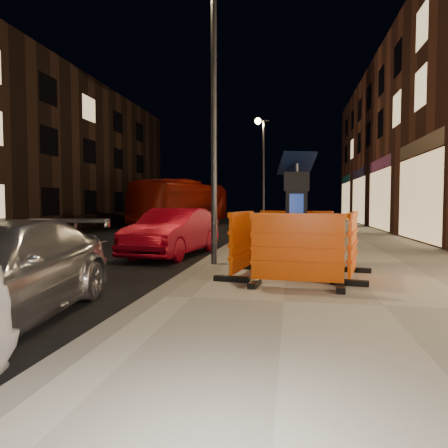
% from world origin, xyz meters
% --- Properties ---
extents(ground_plane, '(120.00, 120.00, 0.00)m').
position_xyz_m(ground_plane, '(0.00, 0.00, 0.00)').
color(ground_plane, black).
rests_on(ground_plane, ground).
extents(sidewalk, '(6.00, 60.00, 0.15)m').
position_xyz_m(sidewalk, '(3.00, 0.00, 0.07)').
color(sidewalk, '#9A978C').
rests_on(sidewalk, ground).
extents(kerb, '(0.30, 60.00, 0.15)m').
position_xyz_m(kerb, '(0.00, 0.00, 0.07)').
color(kerb, slate).
rests_on(kerb, ground).
extents(parking_kiosk, '(0.74, 0.74, 2.02)m').
position_xyz_m(parking_kiosk, '(1.93, 1.83, 1.16)').
color(parking_kiosk, black).
rests_on(parking_kiosk, sidewalk).
extents(barrier_front, '(1.49, 0.72, 1.13)m').
position_xyz_m(barrier_front, '(1.93, 0.88, 0.71)').
color(barrier_front, '#DF4906').
rests_on(barrier_front, sidewalk).
extents(barrier_back, '(1.54, 0.91, 1.13)m').
position_xyz_m(barrier_back, '(1.93, 2.78, 0.71)').
color(barrier_back, '#DF4906').
rests_on(barrier_back, sidewalk).
extents(barrier_kerbside, '(0.79, 1.52, 1.13)m').
position_xyz_m(barrier_kerbside, '(0.98, 1.83, 0.71)').
color(barrier_kerbside, '#DF4906').
rests_on(barrier_kerbside, sidewalk).
extents(barrier_bldgside, '(0.89, 1.54, 1.13)m').
position_xyz_m(barrier_bldgside, '(2.88, 1.83, 0.71)').
color(barrier_bldgside, '#DF4906').
rests_on(barrier_bldgside, sidewalk).
extents(car_red, '(1.82, 4.06, 1.29)m').
position_xyz_m(car_red, '(-1.31, 5.23, 0.00)').
color(car_red, maroon).
rests_on(car_red, ground).
extents(bus_doubledecker, '(3.93, 10.41, 2.83)m').
position_xyz_m(bus_doubledecker, '(-4.91, 19.60, 0.00)').
color(bus_doubledecker, '#971608').
rests_on(bus_doubledecker, ground).
extents(street_lamp_mid, '(0.12, 0.12, 6.00)m').
position_xyz_m(street_lamp_mid, '(0.25, 3.00, 3.15)').
color(street_lamp_mid, '#3F3F44').
rests_on(street_lamp_mid, sidewalk).
extents(street_lamp_far, '(0.12, 0.12, 6.00)m').
position_xyz_m(street_lamp_far, '(0.25, 18.00, 3.15)').
color(street_lamp_far, '#3F3F44').
rests_on(street_lamp_far, sidewalk).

